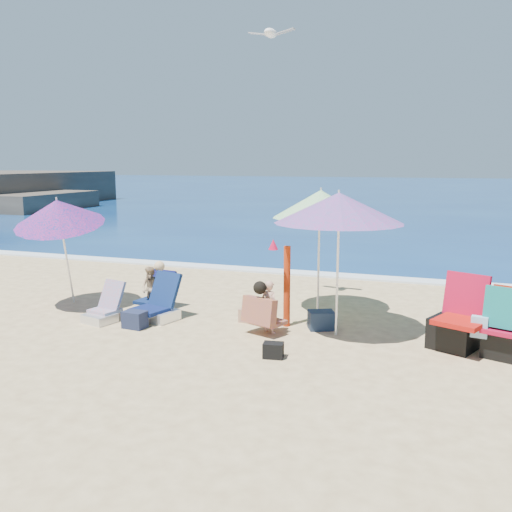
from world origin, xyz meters
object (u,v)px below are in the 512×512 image
(umbrella_turquoise, at_px, (339,208))
(camp_chair_right, at_px, (505,332))
(seagull, at_px, (271,33))
(person_left, at_px, (153,288))
(umbrella_blue, at_px, (58,212))
(furled_umbrella, at_px, (284,278))
(chair_rainbow, at_px, (104,311))
(camp_chair_left, at_px, (456,327))
(person_center, at_px, (265,308))
(chair_navy, at_px, (158,308))
(umbrella_striped, at_px, (321,204))

(umbrella_turquoise, bearing_deg, camp_chair_right, -6.46)
(seagull, bearing_deg, person_left, -153.61)
(umbrella_blue, xyz_separation_m, furled_umbrella, (3.92, 0.24, -0.91))
(umbrella_blue, bearing_deg, person_left, 16.01)
(umbrella_turquoise, bearing_deg, chair_rainbow, -171.56)
(umbrella_blue, bearing_deg, camp_chair_left, 0.20)
(person_center, bearing_deg, seagull, 105.60)
(chair_navy, height_order, seagull, seagull)
(chair_navy, xyz_separation_m, camp_chair_left, (4.51, 0.08, 0.11))
(umbrella_striped, relative_size, chair_navy, 2.55)
(umbrella_striped, distance_m, camp_chair_right, 3.41)
(chair_rainbow, bearing_deg, seagull, 38.34)
(furled_umbrella, height_order, seagull, seagull)
(umbrella_turquoise, distance_m, seagull, 3.30)
(umbrella_blue, relative_size, seagull, 2.52)
(chair_navy, relative_size, camp_chair_left, 0.80)
(chair_navy, xyz_separation_m, seagull, (1.43, 1.40, 4.39))
(camp_chair_left, bearing_deg, chair_navy, -178.93)
(umbrella_blue, relative_size, chair_navy, 2.49)
(camp_chair_left, bearing_deg, umbrella_blue, -179.80)
(umbrella_blue, relative_size, camp_chair_left, 1.98)
(camp_chair_right, xyz_separation_m, person_center, (-3.25, -0.06, 0.04))
(umbrella_turquoise, relative_size, camp_chair_left, 2.19)
(umbrella_striped, height_order, person_left, umbrella_striped)
(umbrella_striped, bearing_deg, person_center, -109.30)
(camp_chair_right, distance_m, seagull, 5.80)
(camp_chair_left, bearing_deg, seagull, 156.91)
(umbrella_striped, height_order, chair_navy, umbrella_striped)
(person_left, bearing_deg, seagull, 26.39)
(furled_umbrella, distance_m, camp_chair_left, 2.54)
(camp_chair_left, bearing_deg, person_center, -175.21)
(furled_umbrella, distance_m, person_left, 2.44)
(furled_umbrella, relative_size, seagull, 1.71)
(umbrella_turquoise, height_order, umbrella_blue, umbrella_turquoise)
(umbrella_striped, xyz_separation_m, seagull, (-0.92, 0.14, 2.75))
(umbrella_blue, xyz_separation_m, seagull, (3.33, 1.34, 2.91))
(chair_navy, xyz_separation_m, person_center, (1.86, -0.14, 0.19))
(umbrella_striped, relative_size, furled_umbrella, 1.51)
(umbrella_turquoise, distance_m, chair_navy, 3.31)
(umbrella_blue, bearing_deg, seagull, 21.85)
(camp_chair_left, xyz_separation_m, person_center, (-2.65, -0.22, 0.08))
(chair_rainbow, bearing_deg, chair_navy, 24.50)
(person_left, bearing_deg, chair_rainbow, -115.45)
(umbrella_striped, relative_size, chair_rainbow, 2.93)
(umbrella_striped, distance_m, chair_navy, 3.13)
(umbrella_striped, xyz_separation_m, camp_chair_right, (2.76, -1.33, -1.49))
(umbrella_striped, relative_size, camp_chair_right, 2.18)
(chair_rainbow, bearing_deg, camp_chair_right, 2.77)
(seagull, bearing_deg, chair_navy, -135.70)
(chair_navy, relative_size, person_left, 0.98)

